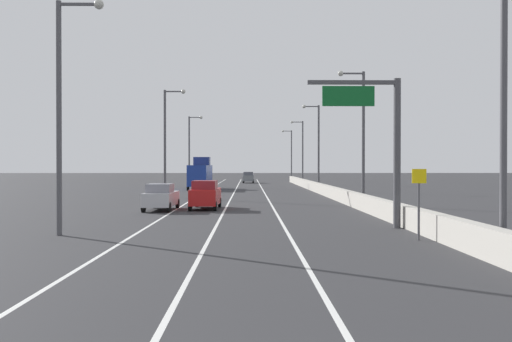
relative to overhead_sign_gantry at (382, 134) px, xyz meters
The scene contains 19 objects.
ground_plane 42.36m from the overhead_sign_gantry, 98.72° to the left, with size 320.00×320.00×0.00m, color #2D2D30.
lane_stripe_left 35.03m from the overhead_sign_gantry, 110.03° to the left, with size 0.16×130.00×0.00m, color silver.
lane_stripe_center 34.00m from the overhead_sign_gantry, 104.42° to the left, with size 0.16×130.00×0.00m, color silver.
lane_stripe_right 33.31m from the overhead_sign_gantry, 98.52° to the left, with size 0.16×130.00×0.00m, color silver.
jersey_barrier_right 18.15m from the overhead_sign_gantry, 85.64° to the left, with size 0.60×120.00×1.10m, color #B2ADA3.
overhead_sign_gantry is the anchor object (origin of this frame).
speed_advisory_sign 5.46m from the overhead_sign_gantry, 84.46° to the right, with size 0.60×0.11×3.00m.
lamp_post_right_near 8.98m from the overhead_sign_gantry, 77.93° to the right, with size 2.14×0.44×10.59m.
lamp_post_right_second 16.12m from the overhead_sign_gantry, 82.57° to the left, with size 2.14×0.44×10.59m.
lamp_post_right_third 40.61m from the overhead_sign_gantry, 87.67° to the left, with size 2.14×0.44×10.59m.
lamp_post_right_fourth 65.22m from the overhead_sign_gantry, 88.18° to the left, with size 2.14×0.44×10.59m.
lamp_post_right_fifth 89.84m from the overhead_sign_gantry, 88.67° to the left, with size 2.14×0.44×10.59m.
lamp_post_left_near 15.26m from the overhead_sign_gantry, 169.81° to the right, with size 2.14×0.44×10.59m.
lamp_post_left_mid 30.62m from the overhead_sign_gantry, 118.61° to the left, with size 2.14×0.44×10.59m.
lamp_post_left_far 58.49m from the overhead_sign_gantry, 105.29° to the left, with size 2.14×0.44×10.59m.
car_silver_0 17.52m from the overhead_sign_gantry, 138.66° to the left, with size 2.03×4.79×1.87m.
car_gray_1 72.24m from the overhead_sign_gantry, 95.37° to the left, with size 2.06×4.18×1.99m.
car_red_2 16.23m from the overhead_sign_gantry, 128.40° to the left, with size 2.08×4.66×2.06m.
box_truck 47.49m from the overhead_sign_gantry, 105.96° to the left, with size 2.60×9.63×4.26m.
Camera 1 is at (-0.32, -5.47, 3.15)m, focal length 39.22 mm.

